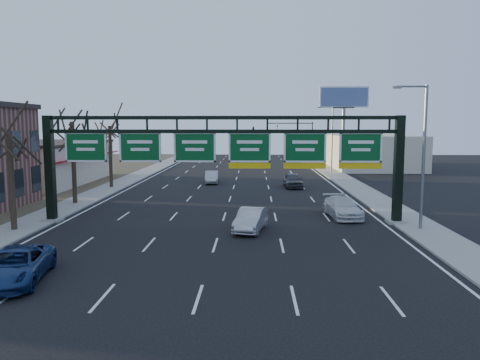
{
  "coord_description": "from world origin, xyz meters",
  "views": [
    {
      "loc": [
        2.11,
        -23.12,
        6.61
      ],
      "look_at": [
        1.27,
        5.48,
        3.2
      ],
      "focal_mm": 35.0,
      "sensor_mm": 36.0,
      "label": 1
    }
  ],
  "objects_px": {
    "sign_gantry": "(225,154)",
    "car_blue_suv": "(15,266)",
    "car_white_wagon": "(342,207)",
    "car_silver_sedan": "(251,220)"
  },
  "relations": [
    {
      "from": "car_blue_suv",
      "to": "car_silver_sedan",
      "type": "height_order",
      "value": "car_blue_suv"
    },
    {
      "from": "car_silver_sedan",
      "to": "sign_gantry",
      "type": "bearing_deg",
      "value": 137.05
    },
    {
      "from": "sign_gantry",
      "to": "car_white_wagon",
      "type": "xyz_separation_m",
      "value": [
        8.3,
        2.0,
        -3.91
      ]
    },
    {
      "from": "car_blue_suv",
      "to": "car_white_wagon",
      "type": "relative_size",
      "value": 1.03
    },
    {
      "from": "sign_gantry",
      "to": "car_blue_suv",
      "type": "xyz_separation_m",
      "value": [
        -8.08,
        -12.32,
        -3.92
      ]
    },
    {
      "from": "sign_gantry",
      "to": "car_silver_sedan",
      "type": "bearing_deg",
      "value": -54.16
    },
    {
      "from": "sign_gantry",
      "to": "car_blue_suv",
      "type": "relative_size",
      "value": 4.84
    },
    {
      "from": "car_silver_sedan",
      "to": "car_white_wagon",
      "type": "relative_size",
      "value": 0.86
    },
    {
      "from": "sign_gantry",
      "to": "car_blue_suv",
      "type": "distance_m",
      "value": 15.25
    },
    {
      "from": "sign_gantry",
      "to": "car_silver_sedan",
      "type": "distance_m",
      "value": 4.97
    }
  ]
}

